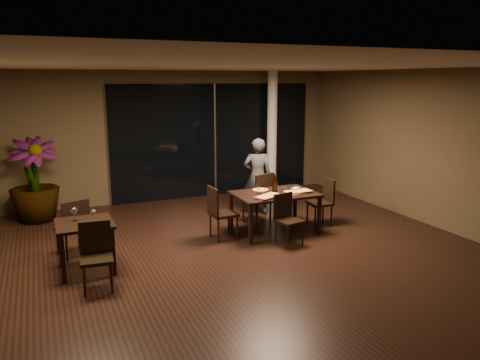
% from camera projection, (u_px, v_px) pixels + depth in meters
% --- Properties ---
extents(ground, '(8.00, 8.00, 0.00)m').
position_uv_depth(ground, '(243.00, 254.00, 7.65)').
color(ground, black).
rests_on(ground, ground).
extents(wall_back, '(8.00, 0.10, 3.00)m').
position_uv_depth(wall_back, '(173.00, 136.00, 10.96)').
color(wall_back, '#443824').
rests_on(wall_back, ground).
extents(wall_front, '(8.00, 0.10, 3.00)m').
position_uv_depth(wall_front, '(449.00, 246.00, 3.70)').
color(wall_front, '#443824').
rests_on(wall_front, ground).
extents(wall_right, '(0.10, 8.00, 3.00)m').
position_uv_depth(wall_right, '(437.00, 149.00, 8.91)').
color(wall_right, '#443824').
rests_on(wall_right, ground).
extents(ceiling, '(8.00, 8.00, 0.04)m').
position_uv_depth(ceiling, '(243.00, 64.00, 7.01)').
color(ceiling, silver).
rests_on(ceiling, wall_back).
extents(window_panel, '(5.00, 0.06, 2.70)m').
position_uv_depth(window_panel, '(214.00, 140.00, 11.30)').
color(window_panel, black).
rests_on(window_panel, ground).
extents(column, '(0.24, 0.24, 3.00)m').
position_uv_depth(column, '(272.00, 133.00, 11.54)').
color(column, white).
rests_on(column, ground).
extents(main_table, '(1.50, 1.00, 0.75)m').
position_uv_depth(main_table, '(275.00, 197.00, 8.61)').
color(main_table, black).
rests_on(main_table, ground).
extents(side_table, '(0.80, 0.80, 0.75)m').
position_uv_depth(side_table, '(85.00, 231.00, 6.85)').
color(side_table, black).
rests_on(side_table, ground).
extents(chair_main_far, '(0.59, 0.59, 1.01)m').
position_uv_depth(chair_main_far, '(260.00, 195.00, 9.18)').
color(chair_main_far, black).
rests_on(chair_main_far, ground).
extents(chair_main_near, '(0.47, 0.47, 0.87)m').
position_uv_depth(chair_main_near, '(287.00, 216.00, 8.06)').
color(chair_main_near, black).
rests_on(chair_main_near, ground).
extents(chair_main_left, '(0.46, 0.46, 0.96)m').
position_uv_depth(chair_main_left, '(219.00, 210.00, 8.24)').
color(chair_main_left, black).
rests_on(chair_main_left, ground).
extents(chair_main_right, '(0.46, 0.46, 0.91)m').
position_uv_depth(chair_main_right, '(323.00, 199.00, 9.12)').
color(chair_main_right, black).
rests_on(chair_main_right, ground).
extents(chair_side_far, '(0.56, 0.56, 0.95)m').
position_uv_depth(chair_side_far, '(74.00, 225.00, 7.41)').
color(chair_side_far, black).
rests_on(chair_side_far, ground).
extents(chair_side_near, '(0.46, 0.46, 0.91)m').
position_uv_depth(chair_side_near, '(96.00, 252.00, 6.32)').
color(chair_side_near, black).
rests_on(chair_side_near, ground).
extents(diner, '(0.65, 0.56, 1.61)m').
position_uv_depth(diner, '(258.00, 176.00, 9.77)').
color(diner, '#303235').
rests_on(diner, ground).
extents(potted_plant, '(1.01, 1.01, 1.68)m').
position_uv_depth(potted_plant, '(34.00, 180.00, 9.27)').
color(potted_plant, '#1E4E1A').
rests_on(potted_plant, ground).
extents(pizza_board_left, '(0.56, 0.36, 0.01)m').
position_uv_depth(pizza_board_left, '(269.00, 197.00, 8.25)').
color(pizza_board_left, '#3F2814').
rests_on(pizza_board_left, main_table).
extents(pizza_board_right, '(0.60, 0.42, 0.01)m').
position_uv_depth(pizza_board_right, '(298.00, 192.00, 8.60)').
color(pizza_board_right, '#452816').
rests_on(pizza_board_right, main_table).
extents(oblong_pizza_left, '(0.54, 0.43, 0.02)m').
position_uv_depth(oblong_pizza_left, '(269.00, 196.00, 8.25)').
color(oblong_pizza_left, maroon).
rests_on(oblong_pizza_left, pizza_board_left).
extents(oblong_pizza_right, '(0.49, 0.24, 0.02)m').
position_uv_depth(oblong_pizza_right, '(298.00, 192.00, 8.60)').
color(oblong_pizza_right, maroon).
rests_on(oblong_pizza_right, pizza_board_right).
extents(round_pizza, '(0.29, 0.29, 0.01)m').
position_uv_depth(round_pizza, '(261.00, 190.00, 8.78)').
color(round_pizza, red).
rests_on(round_pizza, main_table).
extents(bottle_a, '(0.07, 0.07, 0.32)m').
position_uv_depth(bottle_a, '(274.00, 184.00, 8.58)').
color(bottle_a, black).
rests_on(bottle_a, main_table).
extents(bottle_b, '(0.07, 0.07, 0.31)m').
position_uv_depth(bottle_b, '(276.00, 185.00, 8.56)').
color(bottle_b, black).
rests_on(bottle_b, main_table).
extents(bottle_c, '(0.08, 0.08, 0.34)m').
position_uv_depth(bottle_c, '(274.00, 183.00, 8.64)').
color(bottle_c, black).
rests_on(bottle_c, main_table).
extents(tumbler_left, '(0.07, 0.07, 0.08)m').
position_uv_depth(tumbler_left, '(258.00, 191.00, 8.55)').
color(tumbler_left, white).
rests_on(tumbler_left, main_table).
extents(tumbler_right, '(0.07, 0.07, 0.09)m').
position_uv_depth(tumbler_right, '(284.00, 188.00, 8.76)').
color(tumbler_right, white).
rests_on(tumbler_right, main_table).
extents(napkin_near, '(0.21, 0.17, 0.01)m').
position_uv_depth(napkin_near, '(304.00, 190.00, 8.78)').
color(napkin_near, silver).
rests_on(napkin_near, main_table).
extents(napkin_far, '(0.20, 0.15, 0.01)m').
position_uv_depth(napkin_far, '(296.00, 188.00, 8.96)').
color(napkin_far, white).
rests_on(napkin_far, main_table).
extents(wine_glass_a, '(0.09, 0.09, 0.19)m').
position_uv_depth(wine_glass_a, '(75.00, 215.00, 6.87)').
color(wine_glass_a, white).
rests_on(wine_glass_a, side_table).
extents(wine_glass_b, '(0.08, 0.08, 0.17)m').
position_uv_depth(wine_glass_b, '(94.00, 216.00, 6.83)').
color(wine_glass_b, white).
rests_on(wine_glass_b, side_table).
extents(side_napkin, '(0.21, 0.16, 0.01)m').
position_uv_depth(side_napkin, '(87.00, 225.00, 6.68)').
color(side_napkin, white).
rests_on(side_napkin, side_table).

